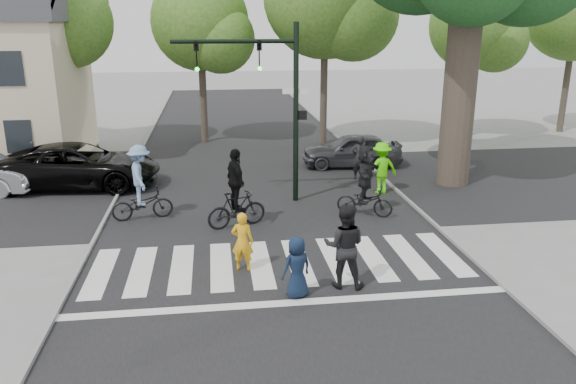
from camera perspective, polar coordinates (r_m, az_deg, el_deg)
The scene contains 21 objects.
ground at distance 13.78m, azimuth -0.39°, elevation -8.89°, with size 120.00×120.00×0.00m, color gray.
road_stem at distance 18.39m, azimuth -2.38°, elevation -2.12°, with size 10.00×70.00×0.01m, color black.
road_cross at distance 21.23m, azimuth -3.15°, elevation 0.50°, with size 70.00×10.00×0.01m, color black.
curb_left at distance 18.63m, azimuth -18.05°, elevation -2.57°, with size 0.10×70.00×0.10m, color gray.
curb_right at distance 19.46m, azimuth 12.59°, elevation -1.30°, with size 0.10×70.00×0.10m, color gray.
crosswalk at distance 14.37m, azimuth -0.73°, elevation -7.72°, with size 10.00×3.85×0.01m.
traffic_signal at distance 18.72m, azimuth -1.79°, elevation 10.48°, with size 4.45×0.29×6.00m.
bg_tree_1 at distance 28.69m, azimuth -23.16°, elevation 16.95°, with size 6.09×5.80×9.80m.
bg_tree_2 at distance 28.93m, azimuth -8.42°, elevation 16.33°, with size 5.04×4.80×8.40m.
bg_tree_3 at distance 28.21m, azimuth 4.56°, elevation 18.80°, with size 6.30×6.00×10.20m.
bg_tree_4 at distance 31.61m, azimuth 18.89°, elevation 15.40°, with size 4.83×4.60×8.15m.
pedestrian_woman at distance 14.04m, azimuth -4.65°, elevation -5.04°, with size 0.56×0.37×1.53m, color gold.
pedestrian_child at distance 12.70m, azimuth 0.90°, elevation -7.66°, with size 0.70×0.46×1.44m, color #111E36.
pedestrian_adult at distance 13.13m, azimuth 5.76°, elevation -5.47°, with size 0.99×0.77×2.04m, color black.
cyclist_left at distance 18.09m, azimuth -14.71°, elevation 0.43°, with size 1.98×1.34×2.39m.
cyclist_mid at distance 16.91m, azimuth -5.28°, elevation -0.36°, with size 1.93×1.22×2.43m.
cyclist_right at distance 18.02m, azimuth 7.86°, elevation 0.74°, with size 1.90×1.75×2.30m.
car_suv at distance 22.48m, azimuth -20.49°, elevation 2.52°, with size 2.73×5.92×1.64m, color black.
car_grey at distance 24.28m, azimuth 6.49°, elevation 4.26°, with size 1.70×4.23×1.44m, color #38393D.
bystander_hivis at distance 20.53m, azimuth 9.47°, elevation 2.43°, with size 1.22×0.70×1.88m, color #4BEE06.
bystander_dark at distance 22.24m, azimuth 7.27°, elevation 3.48°, with size 0.64×0.42×1.75m, color black.
Camera 1 is at (-1.57, -12.31, 6.01)m, focal length 35.00 mm.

